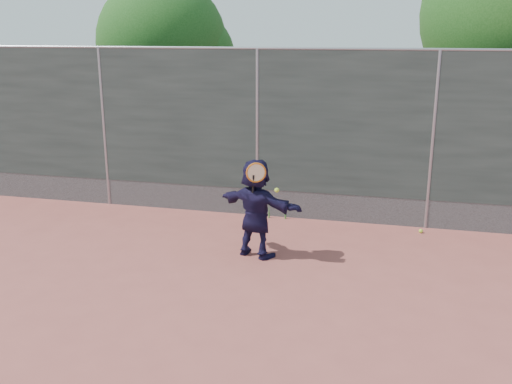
# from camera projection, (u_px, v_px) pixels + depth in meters

# --- Properties ---
(ground) EXTENTS (80.00, 80.00, 0.00)m
(ground) POSITION_uv_depth(u_px,v_px,m) (193.00, 297.00, 7.30)
(ground) COLOR #9E4C42
(ground) RESTS_ON ground
(player) EXTENTS (1.46, 0.89, 1.50)m
(player) POSITION_uv_depth(u_px,v_px,m) (256.00, 208.00, 8.46)
(player) COLOR #161233
(player) RESTS_ON ground
(ball_ground) EXTENTS (0.07, 0.07, 0.07)m
(ball_ground) POSITION_uv_depth(u_px,v_px,m) (421.00, 231.00, 9.61)
(ball_ground) COLOR #B3D42F
(ball_ground) RESTS_ON ground
(fence) EXTENTS (20.00, 0.06, 3.03)m
(fence) POSITION_uv_depth(u_px,v_px,m) (257.00, 130.00, 10.14)
(fence) COLOR #38423D
(fence) RESTS_ON ground
(swing_action) EXTENTS (0.47, 0.16, 0.51)m
(swing_action) POSITION_uv_depth(u_px,v_px,m) (258.00, 176.00, 8.10)
(swing_action) COLOR #CB6613
(swing_action) RESTS_ON ground
(tree_left) EXTENTS (3.15, 3.00, 4.53)m
(tree_left) POSITION_uv_depth(u_px,v_px,m) (169.00, 46.00, 13.27)
(tree_left) COLOR #382314
(tree_left) RESTS_ON ground
(weed_clump) EXTENTS (0.68, 0.07, 0.30)m
(weed_clump) POSITION_uv_depth(u_px,v_px,m) (271.00, 211.00, 10.36)
(weed_clump) COLOR #387226
(weed_clump) RESTS_ON ground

